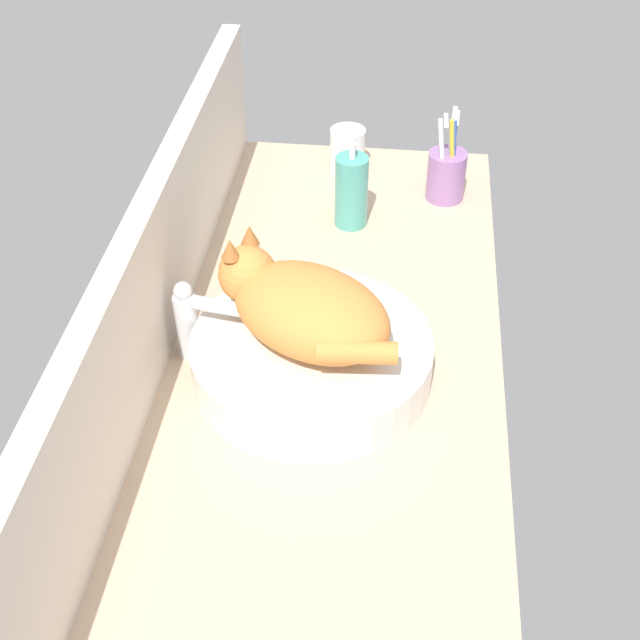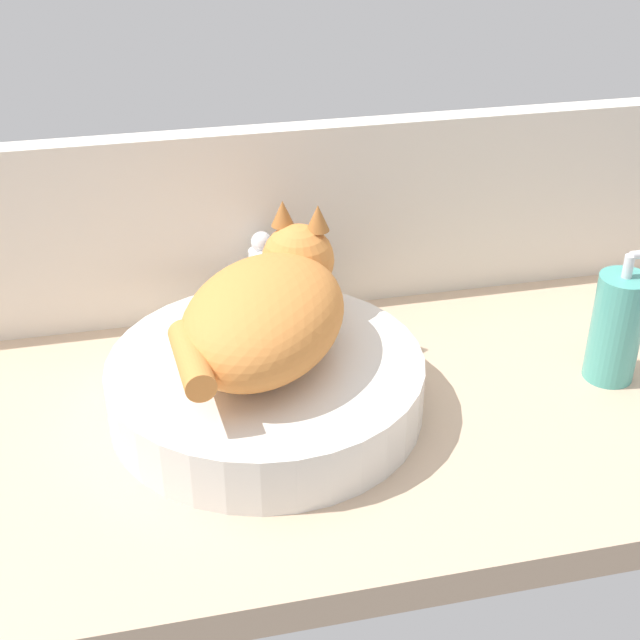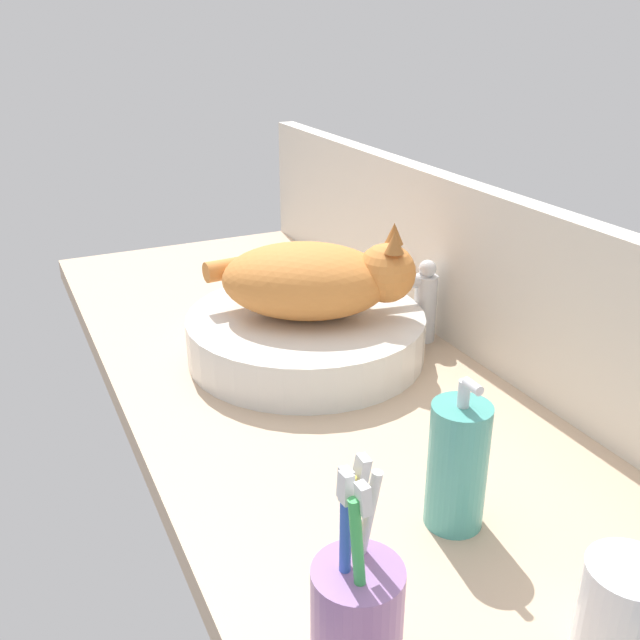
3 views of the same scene
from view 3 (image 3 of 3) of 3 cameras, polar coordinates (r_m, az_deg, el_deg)
name	(u,v)px [view 3 (image 3 of 3)]	position (r cm, az deg, el deg)	size (l,w,h in cm)	color
ground_plane	(307,378)	(108.31, -1.02, -4.67)	(136.19, 55.25, 4.00)	tan
backsplash_panel	(456,261)	(114.58, 10.79, 4.62)	(136.19, 3.60, 25.73)	silver
sink_basin	(306,335)	(109.37, -1.13, -1.20)	(36.28, 36.28, 6.86)	silver
cat	(315,279)	(105.81, -0.43, 3.31)	(27.23, 30.15, 14.00)	orange
faucet	(419,299)	(113.87, 7.93, 1.71)	(4.39, 11.85, 13.60)	silver
soap_dispenser	(457,465)	(74.69, 10.93, -11.31)	(6.11, 6.11, 17.16)	teal
toothbrush_cup	(356,612)	(61.05, 2.93, -22.31)	(7.44, 7.44, 18.68)	#996BA8
water_glass	(621,617)	(67.30, 22.96, -21.07)	(7.16, 7.16, 9.07)	white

